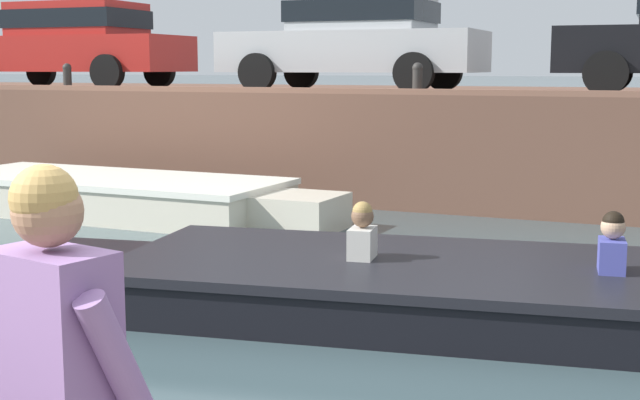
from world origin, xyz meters
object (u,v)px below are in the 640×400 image
(car_left_inner_silver, at_px, (356,38))
(person_seated_right, at_px, (68,366))
(mooring_bollard_mid, at_px, (417,77))
(car_leftmost_red, at_px, (73,42))
(mooring_bollard_west, at_px, (67,76))
(motorboat_passing, at_px, (432,288))
(boat_moored_west_cream, at_px, (125,196))

(car_left_inner_silver, distance_m, person_seated_right, 12.10)
(car_left_inner_silver, bearing_deg, mooring_bollard_mid, -42.58)
(car_left_inner_silver, height_order, person_seated_right, car_left_inner_silver)
(mooring_bollard_mid, relative_size, person_seated_right, 0.46)
(car_leftmost_red, xyz_separation_m, mooring_bollard_mid, (7.02, -1.32, -0.61))
(mooring_bollard_west, bearing_deg, person_seated_right, -51.10)
(person_seated_right, bearing_deg, mooring_bollard_west, 128.90)
(motorboat_passing, xyz_separation_m, car_left_inner_silver, (-3.19, 6.52, 2.28))
(motorboat_passing, height_order, car_leftmost_red, car_leftmost_red)
(car_left_inner_silver, relative_size, mooring_bollard_mid, 9.33)
(boat_moored_west_cream, bearing_deg, car_left_inner_silver, 57.98)
(boat_moored_west_cream, relative_size, mooring_bollard_west, 13.42)
(mooring_bollard_mid, distance_m, person_seated_right, 10.43)
(motorboat_passing, xyz_separation_m, mooring_bollard_mid, (-1.76, 5.20, 1.67))
(car_leftmost_red, distance_m, mooring_bollard_west, 1.70)
(motorboat_passing, distance_m, car_leftmost_red, 11.17)
(boat_moored_west_cream, bearing_deg, person_seated_right, -55.24)
(boat_moored_west_cream, relative_size, mooring_bollard_mid, 13.42)
(car_leftmost_red, height_order, car_left_inner_silver, same)
(boat_moored_west_cream, height_order, motorboat_passing, motorboat_passing)
(mooring_bollard_west, xyz_separation_m, person_seated_right, (8.22, -10.19, -0.72))
(mooring_bollard_mid, bearing_deg, person_seated_right, -78.38)
(boat_moored_west_cream, distance_m, person_seated_right, 9.93)
(person_seated_right, bearing_deg, mooring_bollard_mid, 101.62)
(car_left_inner_silver, xyz_separation_m, mooring_bollard_mid, (1.43, -1.32, -0.61))
(mooring_bollard_west, distance_m, mooring_bollard_mid, 6.12)
(car_left_inner_silver, bearing_deg, boat_moored_west_cream, -122.02)
(car_left_inner_silver, bearing_deg, mooring_bollard_west, -164.34)
(motorboat_passing, xyz_separation_m, car_leftmost_red, (-8.78, 6.52, 2.28))
(car_leftmost_red, height_order, mooring_bollard_mid, car_leftmost_red)
(boat_moored_west_cream, xyz_separation_m, mooring_bollard_west, (-2.58, 2.06, 1.63))
(mooring_bollard_mid, xyz_separation_m, person_seated_right, (2.10, -10.19, -0.72))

